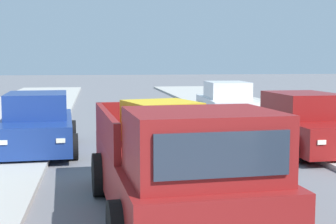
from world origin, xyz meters
TOP-DOWN VIEW (x-y plane):
  - pickup_truck at (-0.87, 7.51)m, footprint 2.45×5.32m
  - car_right_near at (3.19, 19.20)m, footprint 2.19×4.33m
  - car_left_mid at (-3.51, 13.54)m, footprint 2.20×4.33m
  - car_right_mid at (3.40, 12.50)m, footprint 2.13×4.31m

SIDE VIEW (x-z plane):
  - car_right_near at x=3.19m, z-range -0.06..1.48m
  - car_left_mid at x=-3.51m, z-range -0.06..1.48m
  - car_right_mid at x=3.40m, z-range -0.06..1.48m
  - pickup_truck at x=-0.87m, z-range -0.09..1.71m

